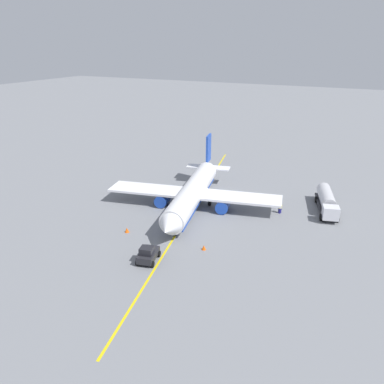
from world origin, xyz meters
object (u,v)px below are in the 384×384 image
at_px(refueling_worker, 280,208).
at_px(safety_cone_wingtip, 204,247).
at_px(fuel_tanker, 327,201).
at_px(safety_cone_nose, 127,230).
at_px(airplane, 193,193).
at_px(pushback_tug, 148,254).

height_order(refueling_worker, safety_cone_wingtip, refueling_worker).
distance_m(fuel_tanker, safety_cone_nose, 32.79).
relative_size(fuel_tanker, safety_cone_nose, 15.92).
bearing_deg(safety_cone_wingtip, airplane, -147.95).
bearing_deg(pushback_tug, safety_cone_wingtip, 138.13).
relative_size(airplane, safety_cone_nose, 42.19).
bearing_deg(refueling_worker, safety_cone_nose, -48.09).
height_order(fuel_tanker, refueling_worker, fuel_tanker).
xyz_separation_m(pushback_tug, refueling_worker, (-22.07, 11.44, -0.19)).
xyz_separation_m(refueling_worker, safety_cone_wingtip, (16.28, -6.25, -0.49)).
bearing_deg(pushback_tug, safety_cone_nose, -127.55).
bearing_deg(fuel_tanker, safety_cone_nose, -50.14).
relative_size(safety_cone_nose, safety_cone_wingtip, 1.10).
relative_size(pushback_tug, safety_cone_nose, 5.41).
relative_size(fuel_tanker, pushback_tug, 2.94).
height_order(airplane, safety_cone_wingtip, airplane).
bearing_deg(fuel_tanker, safety_cone_wingtip, -31.93).
bearing_deg(fuel_tanker, pushback_tug, -34.34).
distance_m(airplane, refueling_worker, 14.54).
bearing_deg(airplane, safety_cone_nose, -20.90).
distance_m(airplane, fuel_tanker, 22.17).
xyz_separation_m(airplane, safety_cone_wingtip, (12.05, 7.54, -2.31)).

